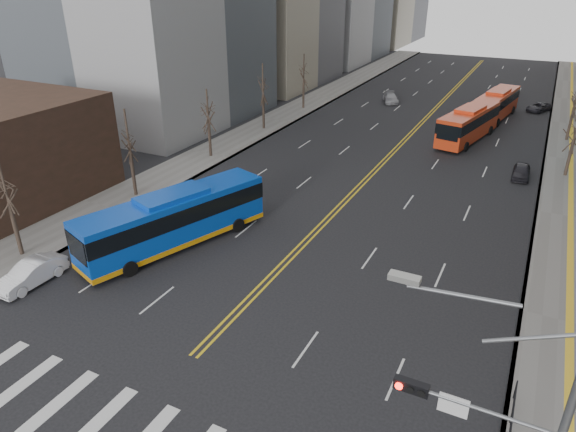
{
  "coord_description": "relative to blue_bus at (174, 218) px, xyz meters",
  "views": [
    {
      "loc": [
        12.95,
        -10.45,
        17.2
      ],
      "look_at": [
        1.44,
        12.53,
        4.74
      ],
      "focal_mm": 32.0,
      "sensor_mm": 36.0,
      "label": 1
    }
  ],
  "objects": [
    {
      "name": "sidewalk_left",
      "position": [
        -8.75,
        31.19,
        -1.95
      ],
      "size": [
        5.0,
        130.0,
        0.15
      ],
      "primitive_type": "cube",
      "color": "slate",
      "rests_on": "ground"
    },
    {
      "name": "red_bus_far",
      "position": [
        15.51,
        44.48,
        -0.03
      ],
      "size": [
        4.29,
        11.62,
        3.6
      ],
      "color": "red",
      "rests_on": "ground"
    },
    {
      "name": "car_dark_mid",
      "position": [
        20.13,
        24.03,
        -1.41
      ],
      "size": [
        1.53,
        3.66,
        1.24
      ],
      "primitive_type": "imported",
      "rotation": [
        0.0,
        0.0,
        0.02
      ],
      "color": "black",
      "rests_on": "ground"
    },
    {
      "name": "red_bus_near",
      "position": [
        13.84,
        33.43,
        0.03
      ],
      "size": [
        4.99,
        12.01,
        3.7
      ],
      "color": "red",
      "rests_on": "ground"
    },
    {
      "name": "ground",
      "position": [
        7.75,
        -13.81,
        -2.03
      ],
      "size": [
        220.0,
        220.0,
        0.0
      ],
      "primitive_type": "plane",
      "color": "black"
    },
    {
      "name": "car_silver",
      "position": [
        1.27,
        46.92,
        -1.39
      ],
      "size": [
        3.42,
        4.74,
        1.27
      ],
      "primitive_type": "imported",
      "rotation": [
        0.0,
        0.0,
        0.42
      ],
      "color": "gray",
      "rests_on": "ground"
    },
    {
      "name": "car_white",
      "position": [
        -4.75,
        -7.81,
        -1.31
      ],
      "size": [
        1.59,
        4.38,
        1.44
      ],
      "primitive_type": "imported",
      "rotation": [
        0.0,
        0.0,
        -0.02
      ],
      "color": "silver",
      "rests_on": "ground"
    },
    {
      "name": "car_dark_far",
      "position": [
        20.25,
        50.86,
        -1.46
      ],
      "size": [
        3.37,
        4.49,
        1.13
      ],
      "primitive_type": "imported",
      "rotation": [
        0.0,
        0.0,
        -0.42
      ],
      "color": "black",
      "rests_on": "ground"
    },
    {
      "name": "blue_bus",
      "position": [
        0.0,
        0.0,
        0.0
      ],
      "size": [
        7.1,
        13.57,
        3.86
      ],
      "color": "#0C42BA",
      "rests_on": "ground"
    },
    {
      "name": "crosswalk",
      "position": [
        7.75,
        -13.81,
        -2.02
      ],
      "size": [
        26.7,
        4.0,
        0.01
      ],
      "color": "silver",
      "rests_on": "ground"
    },
    {
      "name": "street_trees",
      "position": [
        0.58,
        20.74,
        2.85
      ],
      "size": [
        35.2,
        47.2,
        7.6
      ],
      "color": "#2E221C",
      "rests_on": "ground"
    },
    {
      "name": "centerline",
      "position": [
        7.75,
        41.19,
        -2.02
      ],
      "size": [
        0.55,
        100.0,
        0.01
      ],
      "color": "gold",
      "rests_on": "ground"
    }
  ]
}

